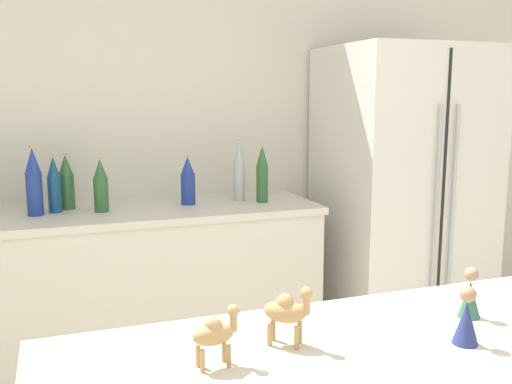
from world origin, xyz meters
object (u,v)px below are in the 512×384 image
back_bottle_5 (66,183)px  wise_man_figurine_purple (470,296)px  back_bottle_1 (101,186)px  back_bottle_6 (54,185)px  back_bottle_0 (188,181)px  back_bottle_3 (34,182)px  back_bottle_2 (262,174)px  back_bottle_4 (239,172)px  refrigerator (400,203)px  wise_man_figurine_crimson (466,319)px  camel_figurine_second (215,332)px  camel_figurine (287,310)px

back_bottle_5 → wise_man_figurine_purple: size_ratio=2.37×
back_bottle_1 → back_bottle_6: size_ratio=0.95×
back_bottle_0 → back_bottle_3: back_bottle_3 is taller
back_bottle_2 → back_bottle_4: bearing=143.2°
refrigerator → wise_man_figurine_purple: size_ratio=14.92×
back_bottle_1 → back_bottle_2: 0.82m
wise_man_figurine_crimson → refrigerator: bearing=59.7°
back_bottle_4 → back_bottle_5: (-0.87, 0.07, -0.02)m
back_bottle_1 → wise_man_figurine_crimson: size_ratio=2.15×
back_bottle_3 → camel_figurine_second: 1.89m
back_bottle_3 → wise_man_figurine_crimson: back_bottle_3 is taller
camel_figurine → back_bottle_0: bearing=83.4°
back_bottle_3 → wise_man_figurine_crimson: bearing=-65.7°
back_bottle_0 → back_bottle_1: back_bottle_1 is taller
back_bottle_6 → camel_figurine_second: (0.27, -1.90, -0.01)m
back_bottle_3 → back_bottle_6: 0.10m
back_bottle_4 → back_bottle_6: (-0.93, 0.01, -0.02)m
camel_figurine_second → wise_man_figurine_crimson: size_ratio=0.95×
back_bottle_6 → back_bottle_1: bearing=-15.4°
refrigerator → back_bottle_3: 1.97m
back_bottle_6 → wise_man_figurine_purple: 2.06m
back_bottle_3 → wise_man_figurine_purple: bearing=-61.7°
back_bottle_5 → camel_figurine_second: back_bottle_5 is taller
refrigerator → back_bottle_5: bearing=174.1°
back_bottle_1 → camel_figurine: bearing=-82.9°
back_bottle_4 → camel_figurine_second: 2.00m
back_bottle_4 → camel_figurine: 1.91m
back_bottle_0 → wise_man_figurine_crimson: size_ratio=2.07×
back_bottle_1 → back_bottle_5: back_bottle_5 is taller
camel_figurine_second → refrigerator: bearing=48.2°
back_bottle_1 → back_bottle_5: (-0.15, 0.13, 0.01)m
camel_figurine_second → wise_man_figurine_purple: same height
refrigerator → back_bottle_6: (-1.86, 0.12, 0.19)m
back_bottle_3 → camel_figurine: back_bottle_3 is taller
camel_figurine_second → wise_man_figurine_purple: 0.62m
back_bottle_0 → back_bottle_2: 0.39m
wise_man_figurine_crimson → back_bottle_3: bearing=114.3°
wise_man_figurine_crimson → back_bottle_4: bearing=85.7°
back_bottle_2 → back_bottle_5: 0.99m
back_bottle_6 → wise_man_figurine_purple: (0.89, -1.86, -0.03)m
camel_figurine → wise_man_figurine_crimson: size_ratio=1.03×
wise_man_figurine_crimson → back_bottle_5: bearing=109.6°
wise_man_figurine_purple → back_bottle_1: bearing=110.6°
back_bottle_6 → wise_man_figurine_purple: bearing=-64.4°
back_bottle_3 → back_bottle_5: 0.19m
refrigerator → back_bottle_0: bearing=175.0°
refrigerator → back_bottle_4: bearing=173.1°
back_bottle_1 → camel_figurine: back_bottle_1 is taller
back_bottle_0 → back_bottle_4: bearing=1.6°
refrigerator → wise_man_figurine_crimson: refrigerator is taller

